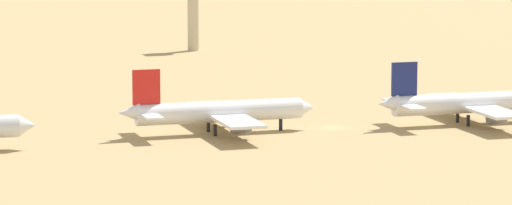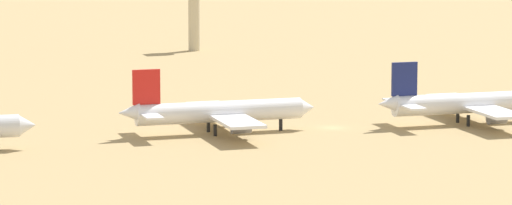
# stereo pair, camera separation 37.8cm
# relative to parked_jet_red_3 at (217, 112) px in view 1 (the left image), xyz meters

# --- Properties ---
(ground) EXTENTS (4000.00, 4000.00, 0.00)m
(ground) POSITION_rel_parked_jet_red_3_xyz_m (22.19, -1.08, -4.00)
(ground) COLOR tan
(parked_jet_red_3) EXTENTS (36.96, 31.03, 12.22)m
(parked_jet_red_3) POSITION_rel_parked_jet_red_3_xyz_m (0.00, 0.00, 0.00)
(parked_jet_red_3) COLOR white
(parked_jet_red_3) RESTS_ON ground
(parked_jet_navy_4) EXTENTS (37.07, 31.14, 12.25)m
(parked_jet_navy_4) POSITION_rel_parked_jet_red_3_xyz_m (47.88, -5.72, 0.01)
(parked_jet_navy_4) COLOR white
(parked_jet_navy_4) RESTS_ON ground
(control_tower) EXTENTS (5.20, 5.20, 22.54)m
(control_tower) POSITION_rel_parked_jet_red_3_xyz_m (36.09, 132.07, 9.60)
(control_tower) COLOR #C6B793
(control_tower) RESTS_ON ground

